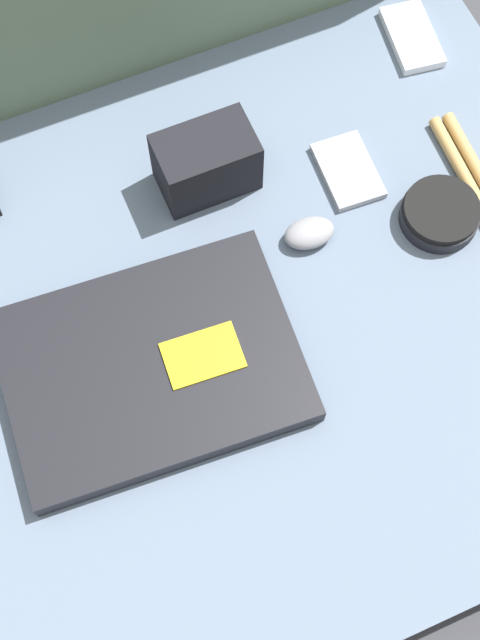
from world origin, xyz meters
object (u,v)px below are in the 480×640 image
object	(u,v)px
computer_mouse	(309,233)
camera_pouch	(206,162)
phone_black	(348,171)
laptop	(152,366)
phone_silver	(412,37)
speaker_puck	(440,214)

from	to	relation	value
computer_mouse	camera_pouch	distance (m)	0.16
phone_black	camera_pouch	size ratio (longest dim) A/B	0.86
camera_pouch	laptop	bearing A→B (deg)	-126.32
computer_mouse	camera_pouch	size ratio (longest dim) A/B	0.55
laptop	computer_mouse	size ratio (longest dim) A/B	5.28
phone_black	camera_pouch	world-z (taller)	camera_pouch
phone_silver	computer_mouse	bearing A→B (deg)	-131.18
phone_silver	camera_pouch	size ratio (longest dim) A/B	0.97
laptop	phone_black	xyz separation A→B (m)	(0.33, 0.16, -0.01)
computer_mouse	speaker_puck	xyz separation A→B (m)	(0.16, -0.04, 0.00)
laptop	phone_silver	world-z (taller)	laptop
computer_mouse	speaker_puck	world-z (taller)	speaker_puck
speaker_puck	phone_silver	world-z (taller)	speaker_puck
computer_mouse	phone_silver	size ratio (longest dim) A/B	0.57
speaker_puck	camera_pouch	bearing A→B (deg)	145.88
speaker_puck	computer_mouse	bearing A→B (deg)	166.12
laptop	computer_mouse	xyz separation A→B (m)	(0.25, 0.09, -0.00)
computer_mouse	phone_silver	xyz separation A→B (m)	(0.26, 0.23, -0.01)
phone_black	camera_pouch	xyz separation A→B (m)	(-0.17, 0.06, 0.04)
laptop	phone_silver	size ratio (longest dim) A/B	3.01
laptop	speaker_puck	xyz separation A→B (m)	(0.41, 0.05, -0.00)
computer_mouse	phone_silver	bearing A→B (deg)	45.51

